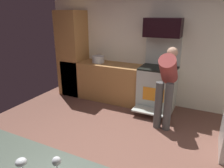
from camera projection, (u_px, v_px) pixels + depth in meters
name	position (u px, v px, depth m)	size (l,w,h in m)	color
ground_plane	(101.00, 155.00, 3.11)	(5.20, 4.80, 0.02)	brown
wall_back	(150.00, 47.00, 4.67)	(5.20, 0.12, 2.60)	silver
lower_cabinet_run	(108.00, 81.00, 5.01)	(2.40, 0.60, 0.90)	#AA7640
cabinet_column	(73.00, 54.00, 5.23)	(0.60, 0.60, 2.10)	#AA7640
oven_range	(157.00, 87.00, 4.47)	(0.76, 0.95, 1.57)	#B5BFB6
microwave	(163.00, 28.00, 4.14)	(0.74, 0.38, 0.38)	black
person_cook	(167.00, 82.00, 3.67)	(0.31, 0.64, 1.45)	#494949
wine_glass_mid	(57.00, 162.00, 1.49)	(0.07, 0.07, 0.15)	silver
wine_glass_far	(21.00, 163.00, 1.48)	(0.08, 0.08, 0.15)	silver
stock_pot	(98.00, 59.00, 4.94)	(0.30, 0.30, 0.16)	silver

